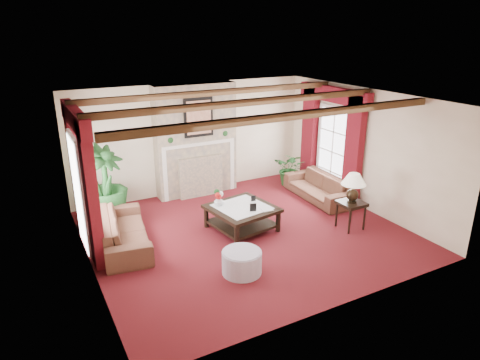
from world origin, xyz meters
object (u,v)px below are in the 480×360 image
sofa_left (124,225)px  sofa_right (319,183)px  side_table (350,215)px  ottoman (242,262)px  potted_palm (106,199)px  coffee_table (242,218)px

sofa_left → sofa_right: (4.73, 0.15, -0.02)m
sofa_right → side_table: sofa_right is taller
ottoman → sofa_right: bearing=32.7°
side_table → ottoman: 2.83m
sofa_left → ottoman: (1.50, -1.92, -0.21)m
potted_palm → coffee_table: (2.32, -1.81, -0.22)m
sofa_left → side_table: size_ratio=3.70×
sofa_left → coffee_table: sofa_left is taller
sofa_left → side_table: bearing=-100.2°
potted_palm → side_table: (4.32, -2.81, -0.17)m
sofa_right → coffee_table: 2.52m
potted_palm → sofa_left: bearing=-88.6°
sofa_right → potted_palm: potted_palm is taller
potted_palm → side_table: 5.16m
sofa_left → coffee_table: 2.34m
sofa_left → sofa_right: size_ratio=1.07×
ottoman → sofa_left: bearing=128.0°
sofa_left → ottoman: size_ratio=3.18×
sofa_left → potted_palm: (-0.03, 1.35, 0.06)m
potted_palm → coffee_table: bearing=-37.9°
sofa_left → potted_palm: 1.35m
sofa_right → coffee_table: size_ratio=1.66×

